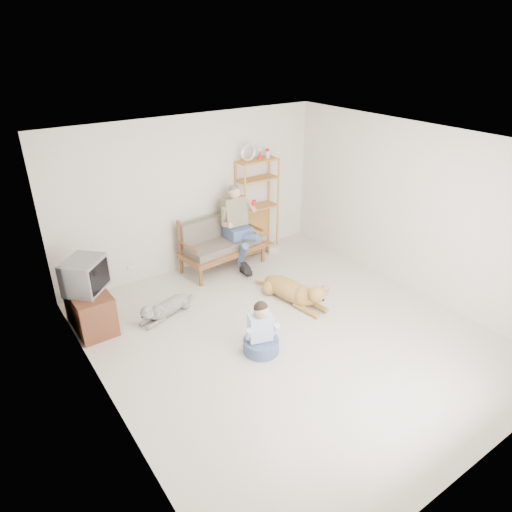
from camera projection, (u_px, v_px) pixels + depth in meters
floor at (289, 335)px, 6.50m from camera, size 5.50×5.50×0.00m
ceiling at (296, 146)px, 5.30m from camera, size 5.50×5.50×0.00m
wall_back at (192, 194)px, 7.92m from camera, size 5.00×0.00×5.00m
wall_front at (496, 365)px, 3.88m from camera, size 5.00×0.00×5.00m
wall_left at (100, 311)px, 4.61m from camera, size 0.00×5.50×5.50m
wall_right at (416, 211)px, 7.18m from camera, size 0.00×5.50×5.50m
loveseat at (221, 242)px, 8.22m from camera, size 1.56×0.84×0.95m
man at (240, 232)px, 8.09m from camera, size 0.57×0.81×1.32m
etagere at (257, 206)px, 8.59m from camera, size 0.81×0.35×2.12m
book_stack at (273, 249)px, 8.91m from camera, size 0.25×0.21×0.14m
tv_stand at (90, 309)px, 6.56m from camera, size 0.52×0.91×0.60m
crt_tv at (85, 275)px, 6.36m from camera, size 0.73×0.73×0.48m
wall_outlet at (131, 267)px, 7.73m from camera, size 0.12×0.02×0.08m
golden_retriever at (294, 292)px, 7.23m from camera, size 0.52×1.49×0.46m
shaggy_dog at (165, 308)px, 6.89m from camera, size 1.08×0.49×0.33m
terrier at (316, 291)px, 7.42m from camera, size 0.50×0.40×0.22m
child at (261, 334)px, 6.07m from camera, size 0.49×0.49×0.77m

